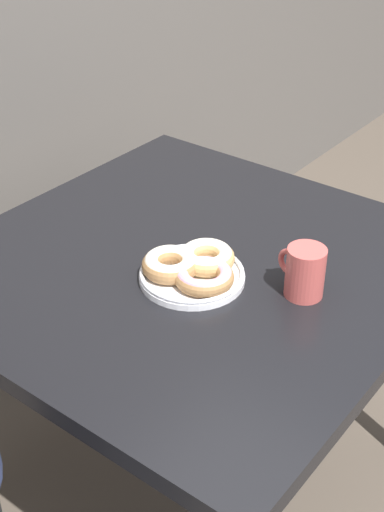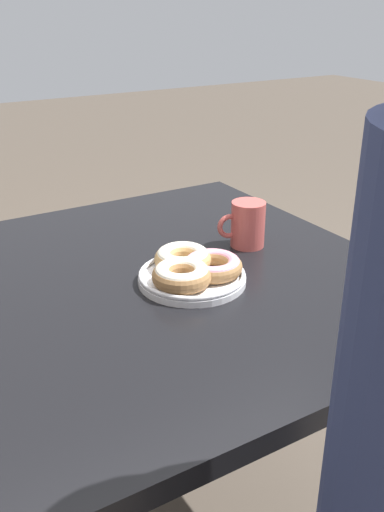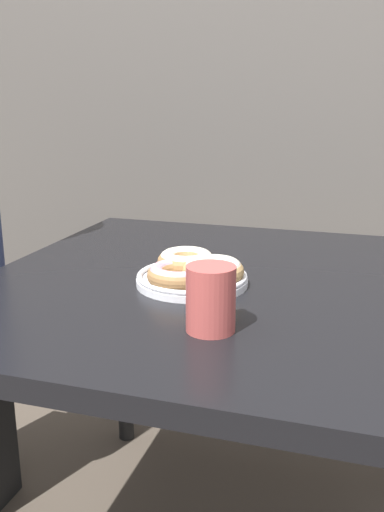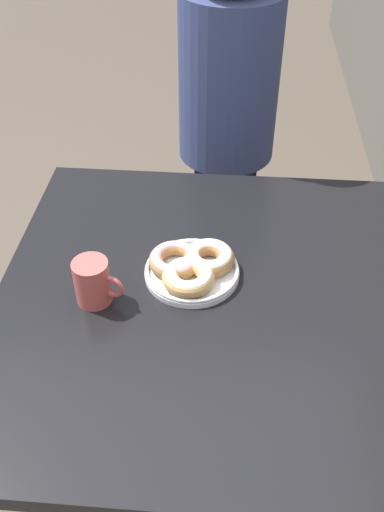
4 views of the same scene
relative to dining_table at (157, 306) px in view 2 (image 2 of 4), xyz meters
The scene contains 4 objects.
ground_plane 0.74m from the dining_table, 90.00° to the right, with size 14.00×14.00×0.00m, color #4C4238.
dining_table is the anchor object (origin of this frame).
donut_plate 0.13m from the dining_table, 139.95° to the right, with size 0.24×0.23×0.06m.
coffee_mug 0.29m from the dining_table, 82.34° to the right, with size 0.08×0.12×0.11m.
Camera 2 is at (-0.97, 0.82, 1.28)m, focal length 40.00 mm.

